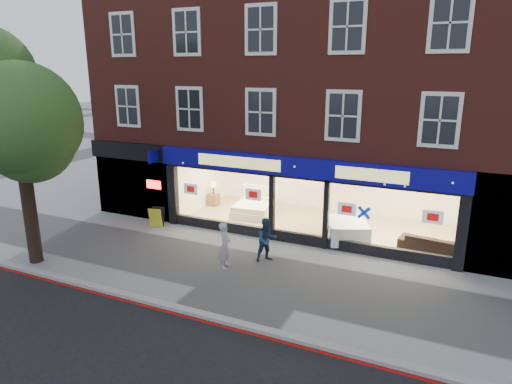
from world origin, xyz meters
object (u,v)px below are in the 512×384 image
Objects in this scene: mattress_stack at (347,230)px; pedestrian_grey at (225,245)px; display_bed at (255,208)px; pedestrian_blue at (267,240)px; sofa at (431,244)px; a_board at (157,217)px.

mattress_stack is 4.98m from pedestrian_grey.
pedestrian_blue reaches higher than display_bed.
pedestrian_grey is at bearing -127.70° from mattress_stack.
display_bed is 5.33m from pedestrian_grey.
pedestrian_blue is at bearing 37.20° from sofa.
sofa is at bearing -0.97° from mattress_stack.
pedestrian_blue is (-5.02, -2.82, 0.34)m from sofa.
a_board is at bearing 16.56° from sofa.
pedestrian_grey is (-3.04, -3.93, 0.31)m from mattress_stack.
sofa is at bearing -5.34° from a_board.
pedestrian_grey is at bearing -179.73° from pedestrian_blue.
mattress_stack is 2.72× the size of a_board.
display_bed is 7.47m from sofa.
pedestrian_blue reaches higher than mattress_stack.
mattress_stack is at bearing -1.56° from a_board.
a_board reaches higher than sofa.
display_bed is 2.62× the size of a_board.
pedestrian_grey is 1.02× the size of pedestrian_blue.
mattress_stack is 7.66m from a_board.
sofa is 1.42× the size of pedestrian_blue.
pedestrian_grey reaches higher than display_bed.
display_bed is 4.53m from mattress_stack.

